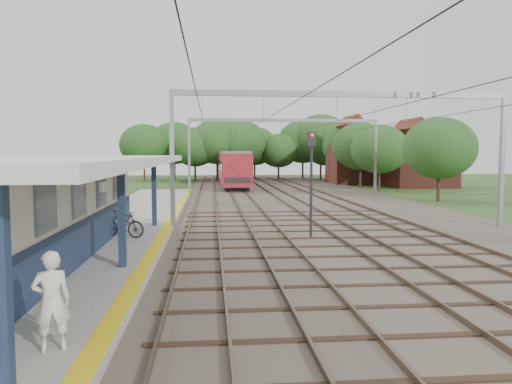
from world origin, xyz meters
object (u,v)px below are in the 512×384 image
bicycle (123,224)px  signal_post (311,169)px  train (230,166)px  person (51,301)px

bicycle → signal_post: size_ratio=0.40×
bicycle → train: size_ratio=0.05×
signal_post → train: bearing=84.5°
person → bicycle: (-0.83, 12.17, -0.34)m
bicycle → train: (6.33, 46.10, 1.31)m
person → bicycle: bearing=-105.7°
person → signal_post: (7.35, 12.87, 1.92)m
person → bicycle: person is taller
person → train: train is taller
train → signal_post: size_ratio=7.87×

